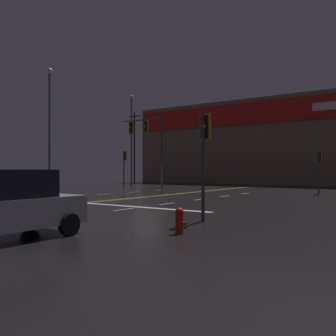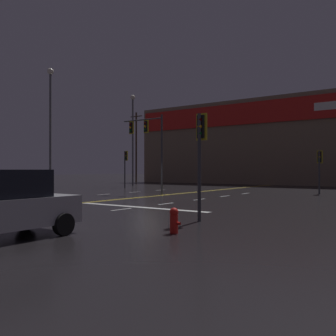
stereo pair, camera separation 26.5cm
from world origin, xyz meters
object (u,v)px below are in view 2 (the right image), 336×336
(traffic_signal_corner_northwest, at_px, (125,161))
(traffic_signal_corner_northeast, at_px, (320,162))
(streetlight_near_left, at_px, (50,114))
(traffic_signal_corner_southeast, at_px, (201,142))
(streetlight_near_right, at_px, (133,129))
(traffic_signal_median, at_px, (146,135))
(fire_hydrant, at_px, (174,220))

(traffic_signal_corner_northwest, bearing_deg, traffic_signal_corner_northeast, 4.50)
(traffic_signal_corner_northwest, relative_size, streetlight_near_left, 0.35)
(traffic_signal_corner_northwest, distance_m, traffic_signal_corner_northeast, 18.68)
(streetlight_near_left, bearing_deg, traffic_signal_corner_southeast, -23.76)
(traffic_signal_corner_northwest, distance_m, streetlight_near_right, 6.89)
(traffic_signal_median, xyz_separation_m, streetlight_near_right, (-10.88, 11.10, 2.16))
(streetlight_near_left, height_order, streetlight_near_right, streetlight_near_left)
(traffic_signal_median, height_order, traffic_signal_corner_northwest, traffic_signal_median)
(traffic_signal_corner_northeast, xyz_separation_m, fire_hydrant, (0.85, -21.16, -2.06))
(traffic_signal_corner_northeast, distance_m, streetlight_near_right, 22.37)
(traffic_signal_corner_southeast, xyz_separation_m, fire_hydrant, (0.69, -2.74, -2.50))
(traffic_signal_corner_northwest, height_order, fire_hydrant, traffic_signal_corner_northwest)
(traffic_signal_corner_southeast, distance_m, traffic_signal_corner_northeast, 18.43)
(fire_hydrant, bearing_deg, streetlight_near_left, 150.98)
(traffic_signal_corner_northwest, bearing_deg, streetlight_near_left, -102.57)
(traffic_signal_median, height_order, streetlight_near_right, streetlight_near_right)
(traffic_signal_corner_northwest, xyz_separation_m, streetlight_near_right, (-3.10, 4.75, 3.92))
(streetlight_near_right, xyz_separation_m, fire_hydrant, (22.56, -24.44, -6.31))
(traffic_signal_corner_northwest, height_order, traffic_signal_corner_southeast, traffic_signal_corner_southeast)
(traffic_signal_median, height_order, streetlight_near_left, streetlight_near_left)
(traffic_signal_corner_southeast, xyz_separation_m, streetlight_near_left, (-20.54, 9.04, 3.88))
(streetlight_near_right, bearing_deg, traffic_signal_median, -45.59)
(streetlight_near_left, bearing_deg, traffic_signal_median, 9.29)
(streetlight_near_right, bearing_deg, traffic_signal_corner_northeast, -8.59)
(traffic_signal_corner_northwest, distance_m, traffic_signal_corner_southeast, 25.30)
(traffic_signal_corner_northwest, bearing_deg, streetlight_near_right, 123.12)
(traffic_signal_corner_northeast, height_order, streetlight_near_right, streetlight_near_right)
(streetlight_near_left, bearing_deg, traffic_signal_corner_northeast, 24.71)
(traffic_signal_corner_southeast, bearing_deg, streetlight_near_right, 135.22)
(traffic_signal_corner_northeast, bearing_deg, traffic_signal_median, -144.20)
(traffic_signal_median, bearing_deg, traffic_signal_corner_northeast, 35.80)
(traffic_signal_corner_northwest, distance_m, fire_hydrant, 27.79)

